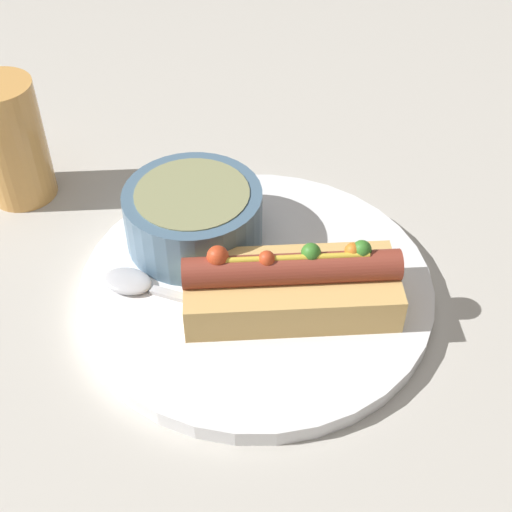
{
  "coord_description": "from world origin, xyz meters",
  "views": [
    {
      "loc": [
        -0.12,
        -0.39,
        0.43
      ],
      "look_at": [
        0.0,
        0.0,
        0.04
      ],
      "focal_mm": 50.0,
      "sensor_mm": 36.0,
      "label": 1
    }
  ],
  "objects_px": {
    "hot_dog": "(291,285)",
    "drinking_glass": "(11,142)",
    "soup_bowl": "(193,214)",
    "spoon": "(149,287)"
  },
  "relations": [
    {
      "from": "hot_dog",
      "to": "drinking_glass",
      "type": "bearing_deg",
      "value": 143.88
    },
    {
      "from": "hot_dog",
      "to": "spoon",
      "type": "relative_size",
      "value": 1.3
    },
    {
      "from": "spoon",
      "to": "soup_bowl",
      "type": "bearing_deg",
      "value": -98.9
    },
    {
      "from": "spoon",
      "to": "drinking_glass",
      "type": "xyz_separation_m",
      "value": [
        -0.09,
        0.18,
        0.04
      ]
    },
    {
      "from": "drinking_glass",
      "to": "soup_bowl",
      "type": "bearing_deg",
      "value": -42.92
    },
    {
      "from": "hot_dog",
      "to": "spoon",
      "type": "xyz_separation_m",
      "value": [
        -0.1,
        0.05,
        -0.02
      ]
    },
    {
      "from": "soup_bowl",
      "to": "spoon",
      "type": "xyz_separation_m",
      "value": [
        -0.05,
        -0.05,
        -0.02
      ]
    },
    {
      "from": "soup_bowl",
      "to": "drinking_glass",
      "type": "relative_size",
      "value": 0.99
    },
    {
      "from": "hot_dog",
      "to": "spoon",
      "type": "bearing_deg",
      "value": 169.11
    },
    {
      "from": "soup_bowl",
      "to": "drinking_glass",
      "type": "height_order",
      "value": "drinking_glass"
    }
  ]
}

